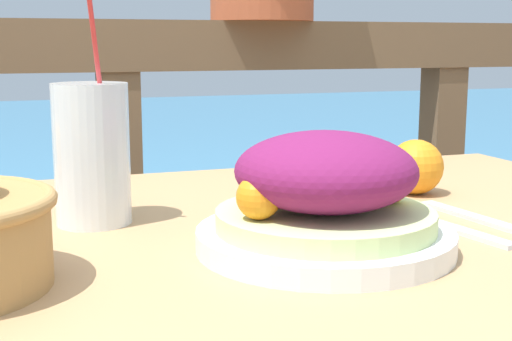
% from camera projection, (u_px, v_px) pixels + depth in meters
% --- Properties ---
extents(railing_fence, '(2.80, 0.08, 0.99)m').
position_uv_depth(railing_fence, '(121.00, 189.00, 1.31)').
color(railing_fence, brown).
rests_on(railing_fence, ground_plane).
extents(sea_backdrop, '(12.00, 4.00, 0.51)m').
position_uv_depth(sea_backdrop, '(49.00, 179.00, 3.71)').
color(sea_backdrop, teal).
rests_on(sea_backdrop, ground_plane).
extents(salad_plate, '(0.24, 0.24, 0.11)m').
position_uv_depth(salad_plate, '(325.00, 200.00, 0.66)').
color(salad_plate, white).
rests_on(salad_plate, patio_table).
extents(drink_glass, '(0.08, 0.08, 0.24)m').
position_uv_depth(drink_glass, '(92.00, 154.00, 0.75)').
color(drink_glass, silver).
rests_on(drink_glass, patio_table).
extents(fork, '(0.05, 0.18, 0.00)m').
position_uv_depth(fork, '(444.00, 226.00, 0.74)').
color(fork, silver).
rests_on(fork, patio_table).
extents(knife, '(0.04, 0.18, 0.00)m').
position_uv_depth(knife, '(481.00, 220.00, 0.77)').
color(knife, silver).
rests_on(knife, patio_table).
extents(orange_near_basket, '(0.07, 0.07, 0.07)m').
position_uv_depth(orange_near_basket, '(416.00, 167.00, 0.90)').
color(orange_near_basket, orange).
rests_on(orange_near_basket, patio_table).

